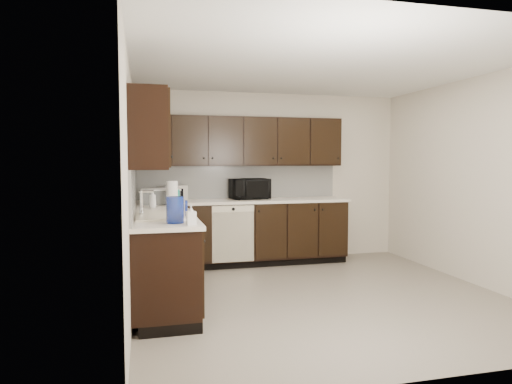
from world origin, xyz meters
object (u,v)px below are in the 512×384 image
Objects in this scene: sink at (164,222)px; toaster_oven at (173,193)px; microwave at (250,189)px; blue_pitcher at (175,210)px; storage_bin at (161,197)px.

sink is 2.41× the size of toaster_oven.
microwave is 2.24× the size of blue_pitcher.
toaster_oven is 0.71× the size of storage_bin.
sink is at bearing -90.68° from storage_bin.
sink is 1.72× the size of storage_bin.
microwave is 1.35m from storage_bin.
sink is at bearing -120.80° from toaster_oven.
toaster_oven reaches higher than storage_bin.
sink is at bearing 99.73° from blue_pitcher.
blue_pitcher reaches higher than storage_bin.
storage_bin is at bearing -168.63° from microwave.
microwave reaches higher than blue_pitcher.
storage_bin is at bearing -138.48° from toaster_oven.
microwave is 1.56× the size of toaster_oven.
sink is 1.34m from storage_bin.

